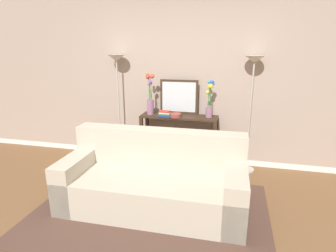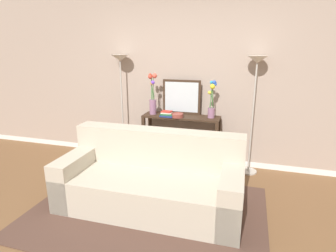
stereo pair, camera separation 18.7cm
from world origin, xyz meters
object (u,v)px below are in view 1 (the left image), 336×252
at_px(console_table, 179,132).
at_px(floor_lamp_left, 117,79).
at_px(floor_lamp_right, 253,82).
at_px(vase_short_flowers, 210,101).
at_px(vase_tall_flowers, 150,99).
at_px(book_stack, 165,114).
at_px(book_row_under_console, 157,160).
at_px(couch, 154,182).
at_px(wall_mirror, 179,97).
at_px(fruit_bowl, 176,115).

xyz_separation_m(console_table, floor_lamp_left, (-1.02, 0.05, 0.81)).
relative_size(console_table, floor_lamp_right, 0.69).
relative_size(floor_lamp_right, vase_short_flowers, 3.08).
distance_m(console_table, floor_lamp_left, 1.30).
height_order(vase_tall_flowers, book_stack, vase_tall_flowers).
bearing_deg(vase_short_flowers, vase_tall_flowers, -178.51).
bearing_deg(book_row_under_console, vase_short_flowers, 0.69).
height_order(couch, vase_short_flowers, vase_short_flowers).
xyz_separation_m(book_stack, book_row_under_console, (-0.17, 0.10, -0.81)).
bearing_deg(wall_mirror, book_stack, -124.33).
height_order(book_stack, book_row_under_console, book_stack).
bearing_deg(console_table, wall_mirror, 103.50).
height_order(couch, book_stack, book_stack).
height_order(wall_mirror, vase_tall_flowers, vase_tall_flowers).
height_order(console_table, book_row_under_console, console_table).
bearing_deg(book_stack, floor_lamp_right, 6.96).
xyz_separation_m(vase_tall_flowers, fruit_bowl, (0.42, -0.09, -0.22)).
height_order(console_table, fruit_bowl, fruit_bowl).
bearing_deg(book_stack, fruit_bowl, 0.56).
bearing_deg(book_row_under_console, console_table, -0.00).
xyz_separation_m(floor_lamp_left, book_row_under_console, (0.65, -0.05, -1.31)).
bearing_deg(vase_tall_flowers, wall_mirror, 19.86).
bearing_deg(vase_short_flowers, couch, -112.39).
bearing_deg(book_stack, wall_mirror, 55.67).
bearing_deg(book_row_under_console, wall_mirror, 22.55).
height_order(floor_lamp_left, floor_lamp_right, same).
relative_size(console_table, book_stack, 5.67).
bearing_deg(vase_tall_flowers, book_stack, -18.95).
distance_m(wall_mirror, book_row_under_console, 1.10).
bearing_deg(vase_short_flowers, book_stack, -170.33).
xyz_separation_m(fruit_bowl, book_row_under_console, (-0.33, 0.10, -0.80)).
bearing_deg(couch, book_row_under_console, 104.38).
height_order(fruit_bowl, book_stack, book_stack).
bearing_deg(wall_mirror, floor_lamp_left, -174.88).
height_order(floor_lamp_right, book_stack, floor_lamp_right).
bearing_deg(vase_tall_flowers, book_row_under_console, 8.95).
relative_size(couch, floor_lamp_left, 1.22).
bearing_deg(floor_lamp_left, book_stack, -10.55).
bearing_deg(fruit_bowl, book_row_under_console, 163.15).
height_order(console_table, floor_lamp_right, floor_lamp_right).
height_order(couch, wall_mirror, wall_mirror).
bearing_deg(floor_lamp_right, wall_mirror, 175.36).
distance_m(console_table, book_stack, 0.38).
xyz_separation_m(couch, fruit_bowl, (0.02, 1.14, 0.55)).
bearing_deg(fruit_bowl, couch, -90.85).
height_order(floor_lamp_left, book_row_under_console, floor_lamp_left).
bearing_deg(console_table, vase_tall_flowers, -178.25).
bearing_deg(vase_short_flowers, wall_mirror, 165.41).
relative_size(floor_lamp_right, book_row_under_console, 7.00).
height_order(floor_lamp_left, vase_tall_flowers, floor_lamp_left).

